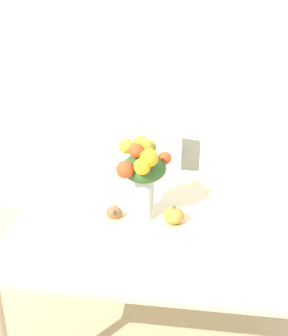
{
  "coord_description": "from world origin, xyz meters",
  "views": [
    {
      "loc": [
        0.21,
        -1.98,
        1.97
      ],
      "look_at": [
        -0.07,
        0.02,
        1.02
      ],
      "focal_mm": 50.0,
      "sensor_mm": 36.0,
      "label": 1
    }
  ],
  "objects_px": {
    "turkey_figurine": "(114,211)",
    "pumpkin": "(174,215)",
    "flower_vase": "(143,170)",
    "dining_chair_near_window": "(150,182)"
  },
  "relations": [
    {
      "from": "turkey_figurine",
      "to": "pumpkin",
      "type": "bearing_deg",
      "value": -3.49
    },
    {
      "from": "flower_vase",
      "to": "pumpkin",
      "type": "xyz_separation_m",
      "value": [
        0.15,
        -0.03,
        -0.22
      ]
    },
    {
      "from": "pumpkin",
      "to": "dining_chair_near_window",
      "type": "relative_size",
      "value": 0.12
    },
    {
      "from": "pumpkin",
      "to": "turkey_figurine",
      "type": "relative_size",
      "value": 0.94
    },
    {
      "from": "dining_chair_near_window",
      "to": "turkey_figurine",
      "type": "bearing_deg",
      "value": -88.67
    },
    {
      "from": "turkey_figurine",
      "to": "dining_chair_near_window",
      "type": "xyz_separation_m",
      "value": [
        0.06,
        0.98,
        -0.33
      ]
    },
    {
      "from": "flower_vase",
      "to": "dining_chair_near_window",
      "type": "relative_size",
      "value": 0.49
    },
    {
      "from": "flower_vase",
      "to": "dining_chair_near_window",
      "type": "bearing_deg",
      "value": 95.04
    },
    {
      "from": "pumpkin",
      "to": "turkey_figurine",
      "type": "height_order",
      "value": "pumpkin"
    },
    {
      "from": "flower_vase",
      "to": "dining_chair_near_window",
      "type": "xyz_separation_m",
      "value": [
        -0.09,
        0.97,
        -0.56
      ]
    }
  ]
}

